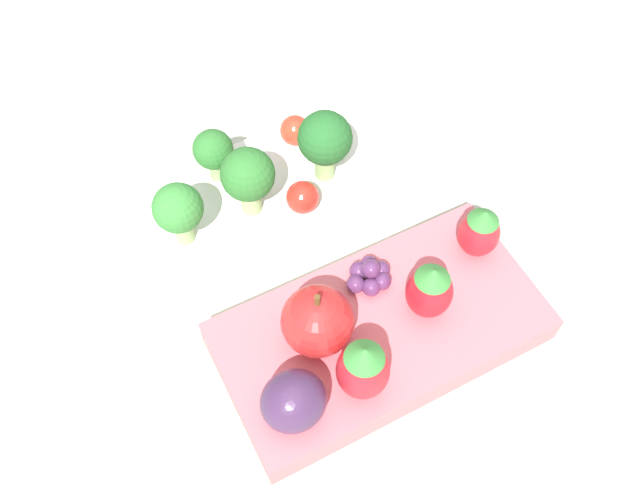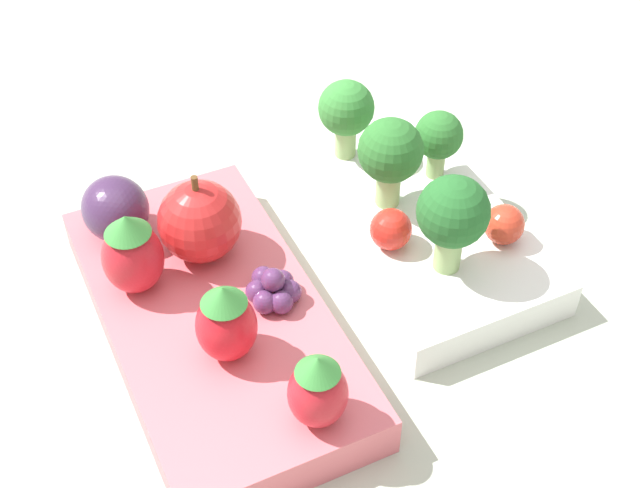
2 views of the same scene
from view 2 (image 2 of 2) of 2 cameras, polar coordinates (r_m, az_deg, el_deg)
ground_plane at (r=0.53m, az=0.38°, el=-2.99°), size 4.00×4.00×0.00m
bento_box_savoury at (r=0.56m, az=5.98°, el=1.14°), size 0.20×0.12×0.02m
bento_box_fruit at (r=0.50m, az=-6.69°, el=-5.10°), size 0.23×0.13×0.03m
broccoli_floret_0 at (r=0.49m, az=8.51°, el=1.86°), size 0.04×0.04×0.06m
broccoli_floret_1 at (r=0.57m, az=1.69°, el=8.53°), size 0.04×0.04×0.05m
broccoli_floret_2 at (r=0.56m, az=7.60°, el=6.79°), size 0.03×0.03×0.05m
broccoli_floret_3 at (r=0.53m, az=4.53°, el=5.81°), size 0.04×0.04×0.06m
cherry_tomato_0 at (r=0.53m, az=11.70°, el=1.24°), size 0.02×0.02×0.02m
cherry_tomato_1 at (r=0.52m, az=4.55°, el=0.95°), size 0.02×0.02×0.02m
apple at (r=0.50m, az=-7.71°, el=1.45°), size 0.05×0.05×0.06m
strawberry_0 at (r=0.42m, az=-0.14°, el=-9.32°), size 0.03×0.03×0.04m
strawberry_1 at (r=0.45m, az=-6.04°, el=-5.00°), size 0.03×0.03×0.05m
strawberry_2 at (r=0.49m, az=-11.94°, el=-0.60°), size 0.03×0.03×0.05m
plum at (r=0.53m, az=-12.97°, el=2.21°), size 0.04×0.04×0.04m
grape_cluster at (r=0.49m, az=-3.00°, el=-2.96°), size 0.03×0.03×0.02m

